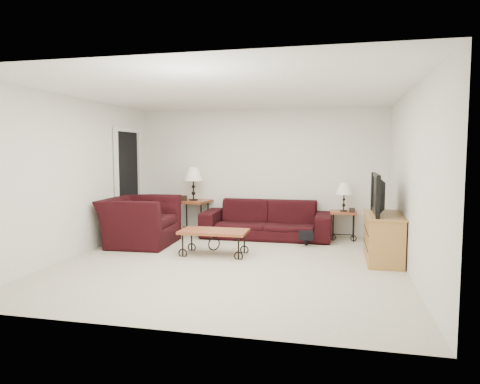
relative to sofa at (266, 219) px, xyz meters
name	(u,v)px	position (x,y,z in m)	size (l,w,h in m)	color
ground	(230,263)	(-0.22, -2.02, -0.36)	(5.00, 5.00, 0.00)	beige
wall_back	(260,172)	(-0.22, 0.48, 0.89)	(5.00, 0.02, 2.50)	silver
wall_front	(161,196)	(-0.22, -4.52, 0.89)	(5.00, 0.02, 2.50)	silver
wall_left	(77,177)	(-2.72, -2.02, 0.89)	(0.02, 5.00, 2.50)	silver
wall_right	(411,182)	(2.28, -2.02, 0.89)	(0.02, 5.00, 2.50)	silver
ceiling	(229,92)	(-0.22, -2.02, 2.14)	(5.00, 5.00, 0.00)	white
doorway	(128,184)	(-2.69, -0.37, 0.66)	(0.08, 0.94, 2.04)	black
sofa	(266,219)	(0.00, 0.00, 0.00)	(2.45, 0.96, 0.71)	black
side_table_left	(194,217)	(-1.53, 0.18, -0.02)	(0.61, 0.61, 0.67)	#9B4627
side_table_right	(343,225)	(1.44, 0.18, -0.09)	(0.49, 0.49, 0.54)	#9B4627
lamp_left	(193,184)	(-1.53, 0.18, 0.65)	(0.38, 0.38, 0.67)	black
lamp_right	(344,197)	(1.44, 0.18, 0.45)	(0.30, 0.30, 0.54)	black
photo_frame_left	(184,198)	(-1.68, 0.03, 0.37)	(0.13, 0.02, 0.11)	black
photo_frame_right	(352,210)	(1.59, 0.03, 0.22)	(0.11, 0.01, 0.09)	black
coffee_table	(214,242)	(-0.59, -1.56, -0.16)	(1.07, 0.58, 0.40)	#9B4627
armchair	(140,221)	(-2.09, -1.09, 0.06)	(1.30, 1.13, 0.84)	black
throw_pillow	(147,216)	(-1.94, -1.14, 0.16)	(0.38, 0.10, 0.38)	#C45819
tv_stand	(383,238)	(2.01, -1.36, 0.00)	(0.49, 1.19, 0.71)	olive
television	(383,194)	(1.99, -1.36, 0.66)	(1.06, 0.14, 0.61)	black
backpack	(306,231)	(0.81, -0.54, -0.10)	(0.39, 0.30, 0.51)	black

